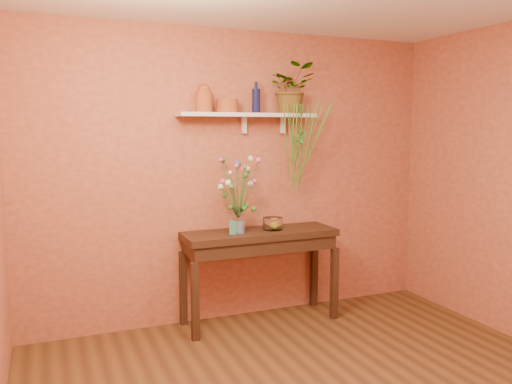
% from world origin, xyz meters
% --- Properties ---
extents(room, '(4.04, 4.04, 2.70)m').
position_xyz_m(room, '(0.00, 0.00, 1.35)').
color(room, brown).
rests_on(room, ground).
extents(sideboard, '(1.42, 0.46, 0.86)m').
position_xyz_m(sideboard, '(0.12, 1.75, 0.74)').
color(sideboard, '#3A2615').
rests_on(sideboard, ground).
extents(wall_shelf, '(1.30, 0.24, 0.19)m').
position_xyz_m(wall_shelf, '(0.06, 1.87, 1.92)').
color(wall_shelf, white).
rests_on(wall_shelf, room).
extents(terracotta_jug, '(0.19, 0.19, 0.25)m').
position_xyz_m(terracotta_jug, '(-0.37, 1.84, 2.06)').
color(terracotta_jug, '#A64827').
rests_on(terracotta_jug, wall_shelf).
extents(terracotta_pot, '(0.26, 0.26, 0.12)m').
position_xyz_m(terracotta_pot, '(-0.15, 1.87, 2.00)').
color(terracotta_pot, '#A64827').
rests_on(terracotta_pot, wall_shelf).
extents(blue_bottle, '(0.10, 0.10, 0.28)m').
position_xyz_m(blue_bottle, '(0.12, 1.84, 2.05)').
color(blue_bottle, '#0F143D').
rests_on(blue_bottle, wall_shelf).
extents(spider_plant, '(0.50, 0.46, 0.47)m').
position_xyz_m(spider_plant, '(0.51, 1.90, 2.17)').
color(spider_plant, '#326B22').
rests_on(spider_plant, wall_shelf).
extents(plant_fronds, '(0.52, 0.37, 0.83)m').
position_xyz_m(plant_fronds, '(0.52, 1.73, 1.70)').
color(plant_fronds, '#326B22').
rests_on(plant_fronds, wall_shelf).
extents(glass_vase, '(0.11, 0.11, 0.23)m').
position_xyz_m(glass_vase, '(-0.10, 1.72, 0.96)').
color(glass_vase, white).
rests_on(glass_vase, sideboard).
extents(bouquet, '(0.36, 0.46, 0.55)m').
position_xyz_m(bouquet, '(-0.09, 1.74, 1.32)').
color(bouquet, '#386B28').
rests_on(bouquet, glass_vase).
extents(glass_bowl, '(0.19, 0.19, 0.11)m').
position_xyz_m(glass_bowl, '(0.26, 1.76, 0.91)').
color(glass_bowl, white).
rests_on(glass_bowl, sideboard).
extents(lemon, '(0.07, 0.07, 0.07)m').
position_xyz_m(lemon, '(0.28, 1.77, 0.91)').
color(lemon, yellow).
rests_on(lemon, glass_bowl).
extents(carton, '(0.07, 0.06, 0.12)m').
position_xyz_m(carton, '(-0.16, 1.70, 0.92)').
color(carton, '#2A647B').
rests_on(carton, sideboard).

